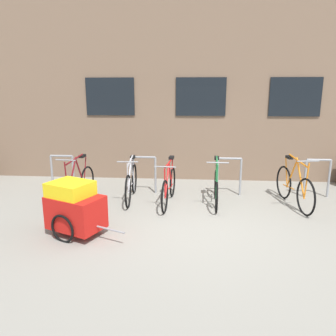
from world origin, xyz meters
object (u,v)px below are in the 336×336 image
object	(u,v)px
bicycle_green	(216,187)
bicycle_maroon	(78,184)
bicycle_silver	(131,183)
bicycle_orange	(294,187)
bike_trailer	(75,207)
bicycle_red	(169,186)

from	to	relation	value
bicycle_green	bicycle_maroon	xyz separation A→B (m)	(-3.06, -0.05, 0.01)
bicycle_silver	bicycle_green	bearing A→B (deg)	-4.84
bicycle_silver	bicycle_orange	bearing A→B (deg)	-2.28
bike_trailer	bicycle_silver	bearing A→B (deg)	72.18
bicycle_red	bicycle_orange	xyz separation A→B (m)	(2.67, 0.07, 0.03)
bicycle_orange	bicycle_red	bearing A→B (deg)	-178.41
bicycle_green	bicycle_red	xyz separation A→B (m)	(-1.02, -0.06, 0.01)
bicycle_silver	bicycle_orange	world-z (taller)	bicycle_orange
bicycle_silver	bicycle_red	size ratio (longest dim) A/B	0.99
bicycle_silver	bicycle_red	bearing A→B (deg)	-13.94
bicycle_silver	bicycle_maroon	distance (m)	1.19
bicycle_maroon	bicycle_red	distance (m)	2.03
bicycle_maroon	bike_trailer	distance (m)	1.79
bicycle_orange	bicycle_maroon	bearing A→B (deg)	-179.18
bicycle_maroon	bike_trailer	size ratio (longest dim) A/B	1.16
bicycle_maroon	bike_trailer	world-z (taller)	bicycle_maroon
bicycle_green	bike_trailer	world-z (taller)	bicycle_green
bicycle_maroon	bicycle_silver	bearing A→B (deg)	10.11
bicycle_silver	bicycle_maroon	bearing A→B (deg)	-169.89
bicycle_green	bicycle_red	world-z (taller)	bicycle_green
bicycle_red	bicycle_orange	world-z (taller)	bicycle_orange
bicycle_orange	bicycle_silver	bearing A→B (deg)	177.72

